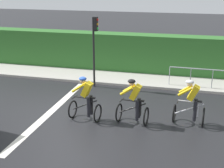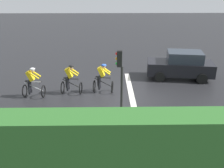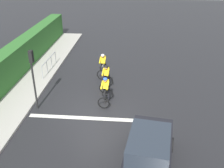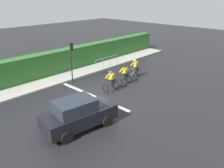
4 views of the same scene
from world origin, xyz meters
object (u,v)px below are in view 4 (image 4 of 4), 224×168
object	(u,v)px
cyclist_mid	(111,81)
pedestrian_railing_kerbside	(107,60)
cyclist_lead	(135,69)
car_black	(78,114)
traffic_light_near_crossing	(72,56)
cyclist_second	(125,75)

from	to	relation	value
cyclist_mid	pedestrian_railing_kerbside	distance (m)	6.15
cyclist_lead	car_black	xyz separation A→B (m)	(2.78, -8.66, 0.08)
car_black	traffic_light_near_crossing	size ratio (longest dim) A/B	1.29
cyclist_second	cyclist_mid	size ratio (longest dim) A/B	1.00
cyclist_second	cyclist_mid	xyz separation A→B (m)	(0.15, -1.74, 0.00)
cyclist_second	traffic_light_near_crossing	xyz separation A→B (m)	(-3.57, -2.55, 1.43)
cyclist_lead	pedestrian_railing_kerbside	distance (m)	3.99
cyclist_mid	traffic_light_near_crossing	distance (m)	4.06
traffic_light_near_crossing	pedestrian_railing_kerbside	world-z (taller)	traffic_light_near_crossing
cyclist_mid	cyclist_second	bearing A→B (deg)	94.95
cyclist_second	car_black	world-z (taller)	car_black
cyclist_second	traffic_light_near_crossing	distance (m)	4.61
cyclist_mid	cyclist_lead	bearing A→B (deg)	98.99
cyclist_lead	cyclist_second	bearing A→B (deg)	-77.48
cyclist_lead	car_black	bearing A→B (deg)	-72.18
cyclist_mid	traffic_light_near_crossing	bearing A→B (deg)	-167.82
cyclist_second	pedestrian_railing_kerbside	size ratio (longest dim) A/B	0.55
pedestrian_railing_kerbside	car_black	bearing A→B (deg)	-53.40
cyclist_second	car_black	distance (m)	7.10
traffic_light_near_crossing	pedestrian_railing_kerbside	bearing A→B (deg)	99.62
cyclist_mid	pedestrian_railing_kerbside	world-z (taller)	cyclist_mid
cyclist_second	car_black	bearing A→B (deg)	-70.69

